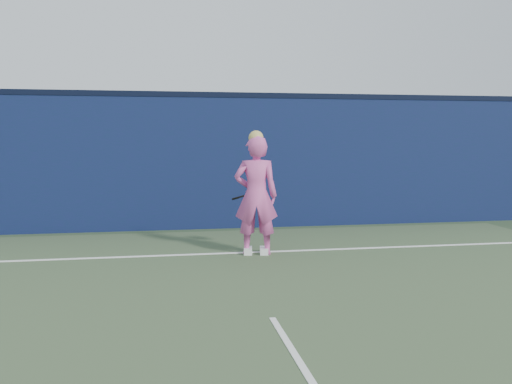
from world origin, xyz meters
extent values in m
plane|color=#2C3D25|center=(0.00, 0.00, 0.00)|extent=(80.00, 80.00, 0.00)
cube|color=#0D1D3C|center=(0.00, 6.50, 1.25)|extent=(24.00, 0.40, 2.50)
cube|color=black|center=(0.00, 6.50, 2.55)|extent=(24.00, 0.42, 0.10)
imported|color=#DC55A6|center=(0.35, 3.92, 0.88)|extent=(0.70, 0.52, 1.77)
sphere|color=#D0B65D|center=(0.35, 3.92, 1.74)|extent=(0.22, 0.22, 0.22)
cube|color=white|center=(0.47, 3.90, 0.05)|extent=(0.16, 0.30, 0.10)
cube|color=white|center=(0.23, 3.94, 0.05)|extent=(0.16, 0.30, 0.10)
torus|color=black|center=(0.44, 4.33, 0.89)|extent=(0.29, 0.06, 0.29)
torus|color=gold|center=(0.44, 4.33, 0.89)|extent=(0.24, 0.04, 0.24)
cylinder|color=beige|center=(0.44, 4.33, 0.89)|extent=(0.24, 0.03, 0.24)
cylinder|color=black|center=(0.23, 4.40, 0.83)|extent=(0.27, 0.07, 0.10)
cylinder|color=black|center=(0.11, 4.44, 0.79)|extent=(0.12, 0.05, 0.06)
cube|color=white|center=(0.00, 4.00, 0.01)|extent=(11.00, 0.08, 0.01)
camera|label=1|loc=(-1.02, -3.96, 1.73)|focal=38.00mm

